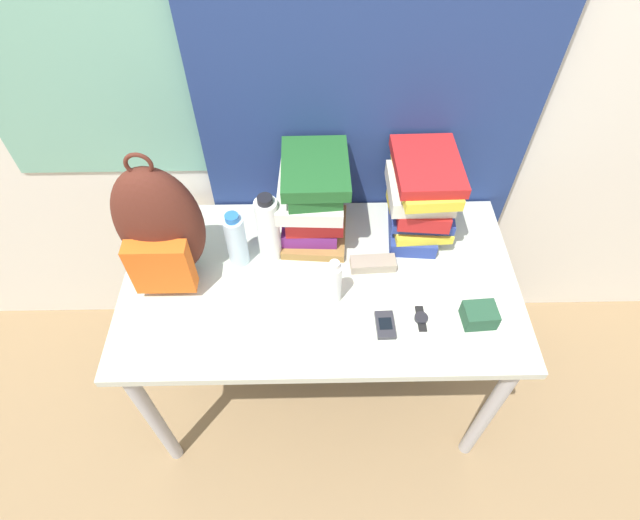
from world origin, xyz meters
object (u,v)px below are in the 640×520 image
(book_stack_center, at_px, (421,198))
(sports_bottle, at_px, (268,229))
(book_stack_left, at_px, (313,199))
(cell_phone, at_px, (385,325))
(backpack, at_px, (160,228))
(water_bottle, at_px, (236,240))
(sunglasses_case, at_px, (373,264))
(sunscreen_bottle, at_px, (334,282))
(wristwatch, at_px, (421,318))
(camera_pouch, at_px, (479,315))

(book_stack_center, relative_size, sports_bottle, 1.17)
(book_stack_left, height_order, cell_phone, book_stack_left)
(backpack, relative_size, book_stack_left, 1.53)
(book_stack_left, relative_size, water_bottle, 1.45)
(backpack, relative_size, sunglasses_case, 3.18)
(sunscreen_bottle, xyz_separation_m, wristwatch, (0.27, -0.08, -0.08))
(backpack, relative_size, water_bottle, 2.23)
(backpack, xyz_separation_m, cell_phone, (0.68, -0.23, -0.20))
(sports_bottle, relative_size, cell_phone, 2.81)
(sports_bottle, bearing_deg, camera_pouch, -23.10)
(book_stack_left, bearing_deg, backpack, -160.69)
(book_stack_center, bearing_deg, sunscreen_bottle, -136.15)
(water_bottle, bearing_deg, cell_phone, -30.15)
(sunscreen_bottle, relative_size, cell_phone, 1.89)
(backpack, distance_m, sunglasses_case, 0.69)
(backpack, distance_m, camera_pouch, 1.01)
(water_bottle, bearing_deg, sunscreen_bottle, -27.63)
(sunscreen_bottle, distance_m, cell_phone, 0.20)
(sports_bottle, xyz_separation_m, sunglasses_case, (0.34, -0.06, -0.11))
(backpack, bearing_deg, book_stack_left, 19.31)
(water_bottle, xyz_separation_m, cell_phone, (0.47, -0.27, -0.09))
(book_stack_center, bearing_deg, sports_bottle, -168.87)
(sports_bottle, relative_size, sunglasses_case, 1.78)
(sunglasses_case, bearing_deg, sunscreen_bottle, -137.55)
(book_stack_center, bearing_deg, wristwatch, -94.24)
(book_stack_center, height_order, sunscreen_bottle, book_stack_center)
(water_bottle, distance_m, sports_bottle, 0.11)
(cell_phone, height_order, camera_pouch, camera_pouch)
(sunscreen_bottle, xyz_separation_m, sunglasses_case, (0.14, 0.12, -0.07))
(sunscreen_bottle, height_order, sunglasses_case, sunscreen_bottle)
(water_bottle, bearing_deg, sunglasses_case, -4.92)
(sports_bottle, bearing_deg, sunglasses_case, -10.06)
(sports_bottle, relative_size, camera_pouch, 2.60)
(cell_phone, bearing_deg, sports_bottle, 140.93)
(book_stack_left, distance_m, sunscreen_bottle, 0.30)
(book_stack_left, bearing_deg, cell_phone, -61.16)
(camera_pouch, distance_m, wristwatch, 0.18)
(sunscreen_bottle, bearing_deg, water_bottle, 152.37)
(sunscreen_bottle, bearing_deg, camera_pouch, -11.66)
(backpack, xyz_separation_m, camera_pouch, (0.97, -0.22, -0.18))
(sports_bottle, bearing_deg, cell_phone, -39.07)
(book_stack_center, distance_m, sports_bottle, 0.51)
(book_stack_left, height_order, sunglasses_case, book_stack_left)
(backpack, distance_m, sunscreen_bottle, 0.55)
(sunglasses_case, bearing_deg, water_bottle, 175.08)
(sunglasses_case, height_order, wristwatch, sunglasses_case)
(sports_bottle, distance_m, wristwatch, 0.56)
(water_bottle, height_order, sunscreen_bottle, water_bottle)
(backpack, relative_size, sunscreen_bottle, 2.67)
(sports_bottle, bearing_deg, book_stack_center, 11.13)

